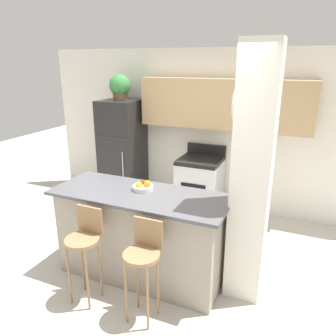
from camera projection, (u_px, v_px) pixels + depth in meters
ground_plane at (142, 274)px, 3.80m from camera, size 14.00×14.00×0.00m
wall_back at (211, 120)px, 5.14m from camera, size 5.60×0.38×2.55m
pillar_right at (251, 179)px, 3.13m from camera, size 0.38×0.32×2.55m
counter_bar at (141, 235)px, 3.64m from camera, size 1.93×0.76×1.02m
refrigerator at (123, 152)px, 5.60m from camera, size 0.63×0.69×1.75m
stove_range at (200, 185)px, 5.23m from camera, size 0.65×0.65×1.07m
bar_stool_left at (85, 241)px, 3.23m from camera, size 0.34×0.34×0.99m
bar_stool_right at (143, 256)px, 2.98m from camera, size 0.34×0.34×0.99m
potted_plant_on_fridge at (120, 87)px, 5.26m from camera, size 0.34×0.34×0.40m
fruit_bowl at (143, 187)px, 3.56m from camera, size 0.22×0.22×0.11m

